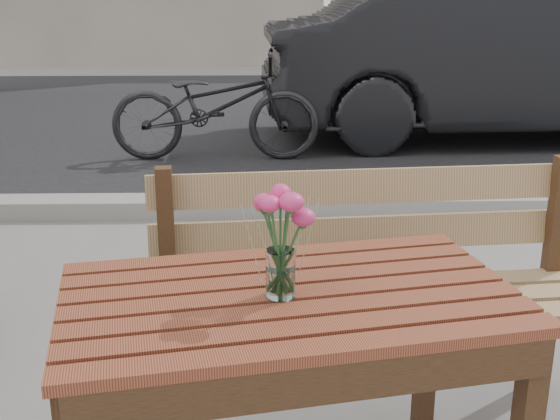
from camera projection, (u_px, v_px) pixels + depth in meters
name	position (u px, v px, depth m)	size (l,w,h in m)	color
street	(282.00, 145.00, 6.71)	(30.00, 8.12, 0.12)	black
main_table	(290.00, 333.00, 1.83)	(1.27, 0.89, 0.72)	#551F16
main_bench	(372.00, 267.00, 2.36)	(1.53, 0.58, 0.93)	#896747
main_vase	(280.00, 228.00, 1.72)	(0.16, 0.16, 0.29)	white
parked_car	(505.00, 59.00, 6.97)	(1.67, 4.80, 1.58)	black
bicycle	(215.00, 106.00, 6.14)	(0.64, 1.83, 0.96)	black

